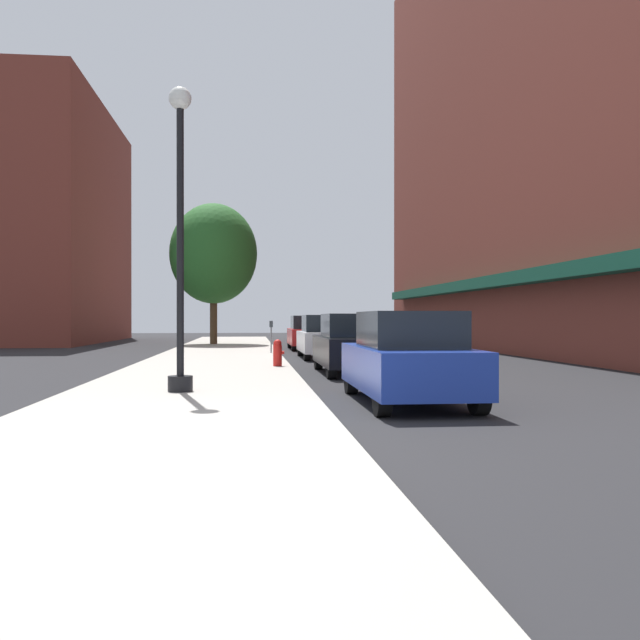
# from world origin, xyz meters

# --- Properties ---
(ground_plane) EXTENTS (90.00, 90.00, 0.00)m
(ground_plane) POSITION_xyz_m (4.00, 18.00, 0.00)
(ground_plane) COLOR #232326
(sidewalk_slab) EXTENTS (4.80, 50.00, 0.12)m
(sidewalk_slab) POSITION_xyz_m (0.00, 19.00, 0.06)
(sidewalk_slab) COLOR #A8A399
(sidewalk_slab) RESTS_ON ground
(building_right_brick) EXTENTS (6.80, 40.00, 25.32)m
(building_right_brick) POSITION_xyz_m (14.99, 22.00, 12.64)
(building_right_brick) COLOR brown
(building_right_brick) RESTS_ON ground
(building_far_background) EXTENTS (6.80, 18.00, 15.05)m
(building_far_background) POSITION_xyz_m (-11.01, 37.00, 7.51)
(building_far_background) COLOR brown
(building_far_background) RESTS_ON ground
(lamppost) EXTENTS (0.48, 0.48, 5.90)m
(lamppost) POSITION_xyz_m (-0.17, 5.32, 3.20)
(lamppost) COLOR black
(lamppost) RESTS_ON sidewalk_slab
(fire_hydrant) EXTENTS (0.33, 0.26, 0.79)m
(fire_hydrant) POSITION_xyz_m (1.99, 12.05, 0.52)
(fire_hydrant) COLOR red
(fire_hydrant) RESTS_ON sidewalk_slab
(parking_meter_near) EXTENTS (0.14, 0.09, 1.31)m
(parking_meter_near) POSITION_xyz_m (2.05, 19.79, 0.95)
(parking_meter_near) COLOR slate
(parking_meter_near) RESTS_ON sidewalk_slab
(tree_near) EXTENTS (4.79, 4.79, 7.74)m
(tree_near) POSITION_xyz_m (-0.80, 29.66, 5.09)
(tree_near) COLOR #4C3823
(tree_near) RESTS_ON sidewalk_slab
(car_blue) EXTENTS (1.80, 4.30, 1.66)m
(car_blue) POSITION_xyz_m (4.00, 3.96, 0.81)
(car_blue) COLOR black
(car_blue) RESTS_ON ground
(car_black) EXTENTS (1.80, 4.30, 1.66)m
(car_black) POSITION_xyz_m (4.00, 10.52, 0.81)
(car_black) COLOR black
(car_black) RESTS_ON ground
(car_white) EXTENTS (1.80, 4.30, 1.66)m
(car_white) POSITION_xyz_m (4.00, 17.71, 0.81)
(car_white) COLOR black
(car_white) RESTS_ON ground
(car_red) EXTENTS (1.80, 4.30, 1.66)m
(car_red) POSITION_xyz_m (4.00, 24.91, 0.81)
(car_red) COLOR black
(car_red) RESTS_ON ground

